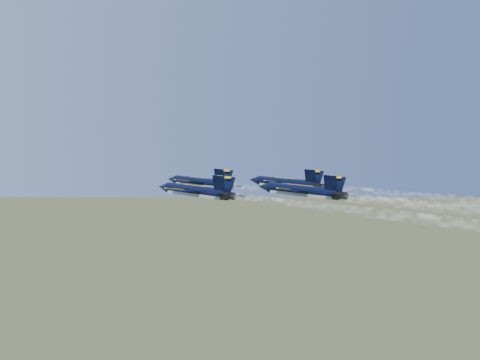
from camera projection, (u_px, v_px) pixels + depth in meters
jet_lead at (199, 182)px, 111.06m from camera, size 13.37×17.52×3.85m
jet_left at (195, 191)px, 93.80m from camera, size 13.37×17.52×3.85m
jet_right at (286, 183)px, 109.17m from camera, size 13.37×17.52×3.85m
jet_slot at (301, 191)px, 94.24m from camera, size 13.37×17.52×3.85m
smoke_trail_lead at (454, 203)px, 77.39m from camera, size 10.64×66.54×1.87m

